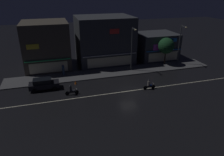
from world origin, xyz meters
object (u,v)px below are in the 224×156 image
(parked_car_near_kerb, at_px, (44,84))
(streetlamp_mid, at_px, (180,42))
(pedestrian_on_sidewalk, at_px, (63,70))
(motorcycle_lead, at_px, (71,91))
(streetlamp_west, at_px, (132,46))
(motorcycle_following, at_px, (149,85))
(traffic_cone, at_px, (76,82))

(parked_car_near_kerb, bearing_deg, streetlamp_mid, -170.79)
(pedestrian_on_sidewalk, relative_size, motorcycle_lead, 1.02)
(streetlamp_west, bearing_deg, parked_car_near_kerb, -167.67)
(parked_car_near_kerb, height_order, motorcycle_lead, parked_car_near_kerb)
(streetlamp_mid, height_order, motorcycle_following, streetlamp_mid)
(motorcycle_lead, distance_m, motorcycle_following, 11.32)
(streetlamp_west, relative_size, motorcycle_following, 4.02)
(streetlamp_west, xyz_separation_m, parked_car_near_kerb, (-15.14, -3.31, -3.74))
(motorcycle_following, bearing_deg, parked_car_near_kerb, -20.48)
(streetlamp_mid, relative_size, motorcycle_lead, 3.91)
(parked_car_near_kerb, bearing_deg, motorcycle_following, 163.68)
(pedestrian_on_sidewalk, bearing_deg, parked_car_near_kerb, 73.28)
(pedestrian_on_sidewalk, xyz_separation_m, parked_car_near_kerb, (-3.20, -4.61, -0.17))
(streetlamp_west, relative_size, pedestrian_on_sidewalk, 3.94)
(streetlamp_mid, xyz_separation_m, motorcycle_lead, (-21.46, -6.99, -3.87))
(streetlamp_west, height_order, motorcycle_lead, streetlamp_west)
(streetlamp_mid, bearing_deg, motorcycle_lead, -161.95)
(streetlamp_west, distance_m, motorcycle_lead, 13.61)
(streetlamp_west, relative_size, streetlamp_mid, 1.03)
(traffic_cone, bearing_deg, motorcycle_lead, -106.23)
(pedestrian_on_sidewalk, height_order, parked_car_near_kerb, pedestrian_on_sidewalk)
(pedestrian_on_sidewalk, relative_size, motorcycle_following, 1.02)
(motorcycle_lead, bearing_deg, parked_car_near_kerb, 139.75)
(parked_car_near_kerb, xyz_separation_m, motorcycle_lead, (3.71, -2.91, -0.24))
(streetlamp_mid, height_order, parked_car_near_kerb, streetlamp_mid)
(parked_car_near_kerb, distance_m, motorcycle_lead, 4.72)
(streetlamp_mid, bearing_deg, pedestrian_on_sidewalk, 178.61)
(pedestrian_on_sidewalk, distance_m, traffic_cone, 4.42)
(motorcycle_following, distance_m, traffic_cone, 11.34)
(streetlamp_mid, bearing_deg, parked_car_near_kerb, -170.79)
(motorcycle_lead, xyz_separation_m, motorcycle_following, (11.23, -1.46, 0.00))
(streetlamp_mid, bearing_deg, traffic_cone, -170.14)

